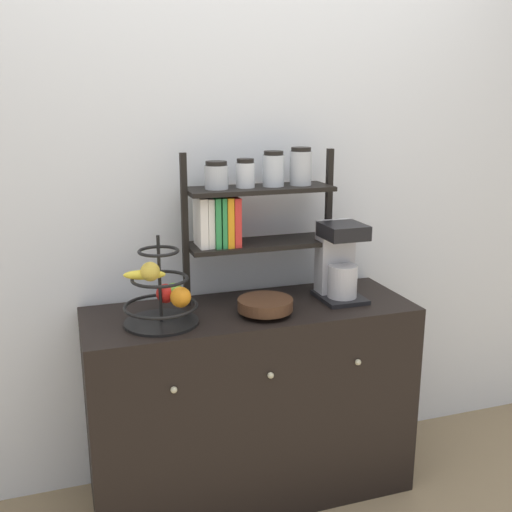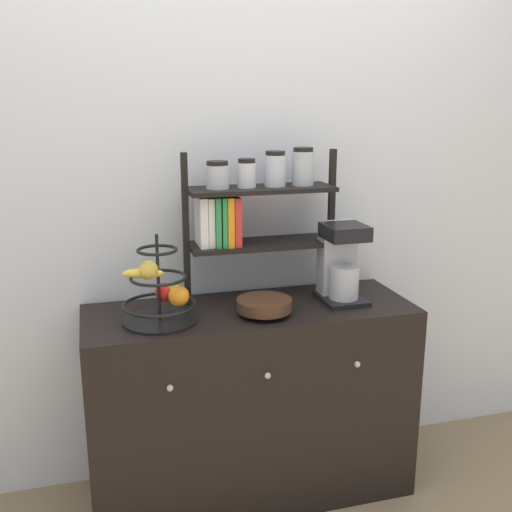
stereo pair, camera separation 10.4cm
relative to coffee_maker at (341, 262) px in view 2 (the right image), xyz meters
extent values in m
cube|color=silver|center=(-0.38, 0.27, 0.32)|extent=(7.00, 0.05, 2.60)
cube|color=black|center=(-0.38, -0.01, -0.57)|extent=(1.30, 0.46, 0.82)
sphere|color=#B2AD8C|center=(-0.74, -0.25, -0.34)|extent=(0.02, 0.02, 0.02)
sphere|color=#B2AD8C|center=(-0.38, -0.25, -0.34)|extent=(0.02, 0.02, 0.02)
sphere|color=#B2AD8C|center=(-0.03, -0.25, -0.34)|extent=(0.02, 0.02, 0.02)
cube|color=black|center=(0.00, -0.02, -0.15)|extent=(0.17, 0.21, 0.02)
cube|color=#B7B7BC|center=(0.00, 0.04, 0.01)|extent=(0.15, 0.08, 0.30)
cylinder|color=#B7B7BC|center=(0.00, -0.04, -0.07)|extent=(0.12, 0.12, 0.13)
cube|color=black|center=(0.00, -0.03, 0.13)|extent=(0.16, 0.17, 0.06)
cylinder|color=black|center=(-0.74, -0.06, -0.15)|extent=(0.27, 0.27, 0.01)
cylinder|color=black|center=(-0.74, -0.06, 0.01)|extent=(0.01, 0.01, 0.32)
torus|color=black|center=(-0.74, -0.06, -0.09)|extent=(0.27, 0.27, 0.01)
torus|color=black|center=(-0.74, -0.06, 0.01)|extent=(0.21, 0.21, 0.01)
torus|color=black|center=(-0.74, -0.06, 0.12)|extent=(0.15, 0.15, 0.01)
sphere|color=red|center=(-0.72, -0.03, -0.06)|extent=(0.07, 0.07, 0.07)
sphere|color=#6BAD33|center=(-0.69, -0.03, -0.06)|extent=(0.07, 0.07, 0.07)
sphere|color=orange|center=(-0.68, -0.10, -0.05)|extent=(0.08, 0.08, 0.08)
ellipsoid|color=yellow|center=(-0.80, -0.07, 0.03)|extent=(0.15, 0.07, 0.04)
sphere|color=gold|center=(-0.78, -0.08, 0.05)|extent=(0.07, 0.07, 0.07)
cylinder|color=#422819|center=(-0.35, -0.09, -0.15)|extent=(0.12, 0.12, 0.02)
cylinder|color=#422819|center=(-0.35, -0.09, -0.12)|extent=(0.21, 0.21, 0.04)
cube|color=black|center=(-0.61, 0.10, 0.14)|extent=(0.02, 0.02, 0.60)
cube|color=black|center=(0.00, 0.10, 0.14)|extent=(0.02, 0.02, 0.60)
cube|color=black|center=(-0.31, 0.10, 0.07)|extent=(0.58, 0.20, 0.02)
cube|color=black|center=(-0.31, 0.10, 0.29)|extent=(0.58, 0.20, 0.02)
cube|color=white|center=(-0.55, 0.10, 0.18)|extent=(0.03, 0.14, 0.20)
cube|color=white|center=(-0.52, 0.10, 0.18)|extent=(0.02, 0.13, 0.19)
cube|color=#2D8C47|center=(-0.50, 0.10, 0.18)|extent=(0.02, 0.15, 0.20)
cube|color=#2D8C47|center=(-0.47, 0.10, 0.18)|extent=(0.02, 0.15, 0.20)
cube|color=orange|center=(-0.45, 0.10, 0.18)|extent=(0.02, 0.16, 0.20)
cube|color=red|center=(-0.42, 0.10, 0.18)|extent=(0.03, 0.16, 0.19)
cylinder|color=#ADB2B7|center=(-0.48, 0.10, 0.35)|extent=(0.09, 0.09, 0.09)
cylinder|color=black|center=(-0.48, 0.10, 0.40)|extent=(0.08, 0.08, 0.02)
cylinder|color=silver|center=(-0.37, 0.10, 0.35)|extent=(0.07, 0.07, 0.10)
cylinder|color=black|center=(-0.37, 0.10, 0.41)|extent=(0.07, 0.07, 0.02)
cylinder|color=silver|center=(-0.25, 0.10, 0.36)|extent=(0.09, 0.09, 0.12)
cylinder|color=black|center=(-0.25, 0.10, 0.43)|extent=(0.08, 0.08, 0.02)
cylinder|color=#ADB2B7|center=(-0.13, 0.10, 0.37)|extent=(0.09, 0.09, 0.13)
cylinder|color=black|center=(-0.13, 0.10, 0.45)|extent=(0.08, 0.08, 0.02)
camera|label=1|loc=(-1.07, -2.13, 0.64)|focal=42.00mm
camera|label=2|loc=(-0.97, -2.16, 0.64)|focal=42.00mm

